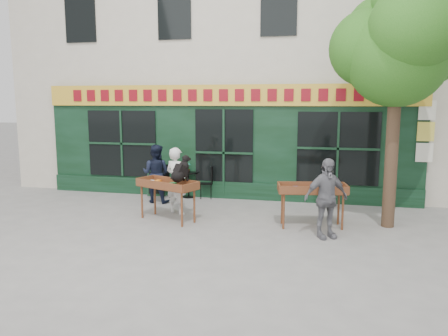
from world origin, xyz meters
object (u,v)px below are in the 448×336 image
(book_cart_right, at_px, (312,191))
(man_right, at_px, (326,198))
(dog, at_px, (180,168))
(woman, at_px, (176,181))
(book_cart_center, at_px, (167,187))
(man_left, at_px, (156,174))
(bistro_table, at_px, (188,179))

(book_cart_right, bearing_deg, man_right, -78.07)
(dog, height_order, man_right, man_right)
(dog, distance_m, woman, 0.90)
(book_cart_center, xyz_separation_m, man_left, (-0.97, 1.72, -0.00))
(dog, distance_m, book_cart_right, 3.07)
(book_cart_right, distance_m, bistro_table, 4.33)
(book_cart_center, bearing_deg, man_left, 142.95)
(man_right, bearing_deg, dog, 141.86)
(book_cart_center, relative_size, woman, 0.96)
(dog, xyz_separation_m, woman, (-0.35, 0.70, -0.44))
(book_cart_center, bearing_deg, woman, 113.52)
(man_right, bearing_deg, man_left, 124.26)
(book_cart_center, bearing_deg, man_right, 15.26)
(bistro_table, height_order, man_left, man_left)
(woman, height_order, bistro_table, woman)
(woman, distance_m, bistro_table, 1.92)
(book_cart_center, xyz_separation_m, bistro_table, (-0.27, 2.52, -0.28))
(man_right, relative_size, bistro_table, 2.21)
(dog, xyz_separation_m, book_cart_right, (3.03, 0.27, -0.47))
(book_cart_right, relative_size, man_right, 0.94)
(dog, bearing_deg, man_left, 150.24)
(book_cart_right, relative_size, bistro_table, 2.08)
(book_cart_center, height_order, book_cart_right, same)
(book_cart_center, height_order, dog, dog)
(dog, height_order, woman, woman)
(woman, xyz_separation_m, man_right, (3.68, -1.18, -0.01))
(book_cart_right, bearing_deg, dog, 175.17)
(book_cart_right, xyz_separation_m, man_left, (-4.35, 1.50, -0.00))
(book_cart_right, relative_size, man_left, 0.97)
(woman, distance_m, man_left, 1.45)
(man_left, bearing_deg, bistro_table, -129.22)
(man_right, xyz_separation_m, bistro_table, (-3.95, 3.06, -0.30))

